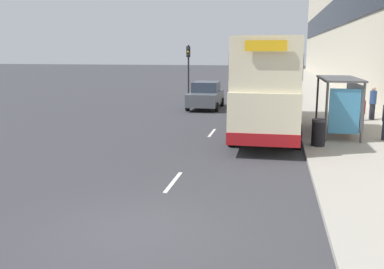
{
  "coord_description": "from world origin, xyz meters",
  "views": [
    {
      "loc": [
        2.82,
        -8.13,
        3.76
      ],
      "look_at": [
        -2.88,
        21.32,
        -2.09
      ],
      "focal_mm": 40.0,
      "sensor_mm": 36.0,
      "label": 1
    }
  ],
  "objects_px": {
    "pedestrian_2": "(361,113)",
    "pedestrian_1": "(359,105)",
    "double_decker_bus_near": "(267,84)",
    "pedestrian_3": "(373,103)",
    "car_0": "(206,95)",
    "traffic_light_far_kerb": "(188,62)",
    "bus_shelter": "(343,95)",
    "litter_bin": "(318,132)"
  },
  "relations": [
    {
      "from": "car_0",
      "to": "traffic_light_far_kerb",
      "type": "relative_size",
      "value": 1.06
    },
    {
      "from": "double_decker_bus_near",
      "to": "pedestrian_3",
      "type": "xyz_separation_m",
      "value": [
        5.56,
        4.0,
        -1.24
      ]
    },
    {
      "from": "bus_shelter",
      "to": "pedestrian_1",
      "type": "height_order",
      "value": "bus_shelter"
    },
    {
      "from": "bus_shelter",
      "to": "pedestrian_1",
      "type": "distance_m",
      "value": 4.55
    },
    {
      "from": "pedestrian_1",
      "to": "litter_bin",
      "type": "relative_size",
      "value": 1.58
    },
    {
      "from": "pedestrian_3",
      "to": "litter_bin",
      "type": "xyz_separation_m",
      "value": [
        -3.48,
        -7.38,
        -0.38
      ]
    },
    {
      "from": "bus_shelter",
      "to": "pedestrian_2",
      "type": "bearing_deg",
      "value": 50.43
    },
    {
      "from": "litter_bin",
      "to": "double_decker_bus_near",
      "type": "bearing_deg",
      "value": 121.51
    },
    {
      "from": "pedestrian_2",
      "to": "litter_bin",
      "type": "bearing_deg",
      "value": -120.68
    },
    {
      "from": "double_decker_bus_near",
      "to": "pedestrian_1",
      "type": "relative_size",
      "value": 6.73
    },
    {
      "from": "pedestrian_2",
      "to": "litter_bin",
      "type": "distance_m",
      "value": 4.44
    },
    {
      "from": "car_0",
      "to": "double_decker_bus_near",
      "type": "bearing_deg",
      "value": 118.09
    },
    {
      "from": "pedestrian_3",
      "to": "traffic_light_far_kerb",
      "type": "distance_m",
      "value": 16.96
    },
    {
      "from": "pedestrian_2",
      "to": "bus_shelter",
      "type": "bearing_deg",
      "value": -129.57
    },
    {
      "from": "bus_shelter",
      "to": "double_decker_bus_near",
      "type": "height_order",
      "value": "double_decker_bus_near"
    },
    {
      "from": "pedestrian_2",
      "to": "pedestrian_1",
      "type": "bearing_deg",
      "value": 82.45
    },
    {
      "from": "car_0",
      "to": "pedestrian_3",
      "type": "height_order",
      "value": "pedestrian_3"
    },
    {
      "from": "car_0",
      "to": "litter_bin",
      "type": "relative_size",
      "value": 4.3
    },
    {
      "from": "car_0",
      "to": "pedestrian_1",
      "type": "bearing_deg",
      "value": 153.68
    },
    {
      "from": "pedestrian_2",
      "to": "traffic_light_far_kerb",
      "type": "height_order",
      "value": "traffic_light_far_kerb"
    },
    {
      "from": "pedestrian_3",
      "to": "litter_bin",
      "type": "height_order",
      "value": "pedestrian_3"
    },
    {
      "from": "bus_shelter",
      "to": "litter_bin",
      "type": "xyz_separation_m",
      "value": [
        -1.22,
        -2.55,
        -1.21
      ]
    },
    {
      "from": "car_0",
      "to": "pedestrian_2",
      "type": "relative_size",
      "value": 2.82
    },
    {
      "from": "bus_shelter",
      "to": "pedestrian_3",
      "type": "height_order",
      "value": "bus_shelter"
    },
    {
      "from": "double_decker_bus_near",
      "to": "pedestrian_3",
      "type": "relative_size",
      "value": 6.31
    },
    {
      "from": "litter_bin",
      "to": "traffic_light_far_kerb",
      "type": "bearing_deg",
      "value": 115.5
    },
    {
      "from": "car_0",
      "to": "litter_bin",
      "type": "distance_m",
      "value": 12.81
    },
    {
      "from": "pedestrian_1",
      "to": "traffic_light_far_kerb",
      "type": "distance_m",
      "value": 16.79
    },
    {
      "from": "litter_bin",
      "to": "traffic_light_far_kerb",
      "type": "relative_size",
      "value": 0.25
    },
    {
      "from": "bus_shelter",
      "to": "litter_bin",
      "type": "height_order",
      "value": "bus_shelter"
    },
    {
      "from": "traffic_light_far_kerb",
      "to": "pedestrian_2",
      "type": "bearing_deg",
      "value": -53.14
    },
    {
      "from": "double_decker_bus_near",
      "to": "car_0",
      "type": "xyz_separation_m",
      "value": [
        -4.16,
        7.8,
        -1.41
      ]
    },
    {
      "from": "car_0",
      "to": "pedestrian_3",
      "type": "distance_m",
      "value": 10.44
    },
    {
      "from": "bus_shelter",
      "to": "double_decker_bus_near",
      "type": "bearing_deg",
      "value": 165.86
    },
    {
      "from": "double_decker_bus_near",
      "to": "pedestrian_3",
      "type": "bearing_deg",
      "value": 35.73
    },
    {
      "from": "double_decker_bus_near",
      "to": "litter_bin",
      "type": "relative_size",
      "value": 10.65
    },
    {
      "from": "double_decker_bus_near",
      "to": "pedestrian_1",
      "type": "height_order",
      "value": "double_decker_bus_near"
    },
    {
      "from": "car_0",
      "to": "litter_bin",
      "type": "bearing_deg",
      "value": 119.15
    },
    {
      "from": "car_0",
      "to": "litter_bin",
      "type": "height_order",
      "value": "car_0"
    },
    {
      "from": "double_decker_bus_near",
      "to": "traffic_light_far_kerb",
      "type": "distance_m",
      "value": 16.86
    },
    {
      "from": "bus_shelter",
      "to": "pedestrian_2",
      "type": "xyz_separation_m",
      "value": [
        1.04,
        1.26,
        -0.92
      ]
    },
    {
      "from": "pedestrian_1",
      "to": "pedestrian_3",
      "type": "relative_size",
      "value": 0.94
    }
  ]
}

